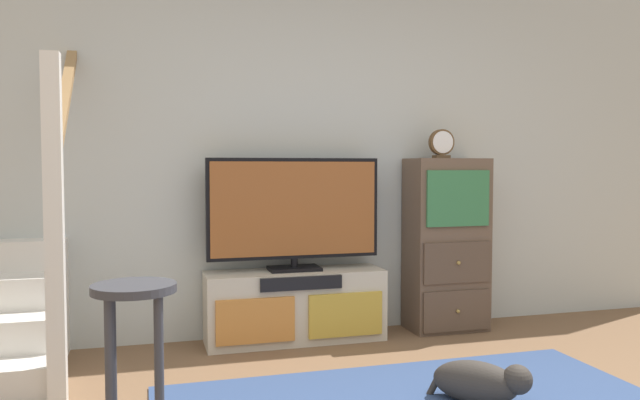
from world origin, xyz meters
TOP-DOWN VIEW (x-y plane):
  - back_wall at (0.00, 2.46)m, footprint 6.40×0.12m
  - media_console at (-0.30, 2.19)m, footprint 1.25×0.38m
  - television at (-0.30, 2.22)m, footprint 1.22×0.22m
  - side_cabinet at (0.87, 2.20)m, footprint 0.58×0.38m
  - desk_clock at (0.82, 2.19)m, footprint 0.19×0.08m
  - bar_stool_near at (-1.35, 0.61)m, footprint 0.34×0.34m
  - dog at (0.35, 0.81)m, footprint 0.46×0.44m

SIDE VIEW (x-z plane):
  - dog at x=0.35m, z-range 0.00..0.23m
  - media_console at x=-0.30m, z-range 0.00..0.50m
  - bar_stool_near at x=-1.35m, z-range 0.18..0.93m
  - side_cabinet at x=0.87m, z-range 0.00..1.29m
  - television at x=-0.30m, z-range 0.52..1.31m
  - back_wall at x=0.00m, z-range 0.00..2.70m
  - desk_clock at x=0.82m, z-range 1.29..1.50m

